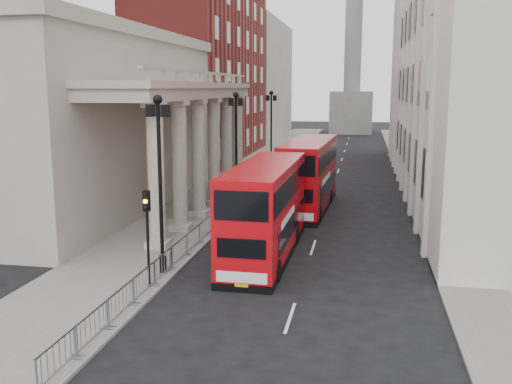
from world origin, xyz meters
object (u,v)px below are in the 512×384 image
Objects in this scene: traffic_light at (147,221)px; bus_far at (309,173)px; bus_near at (266,209)px; pedestrian_b at (197,198)px; pedestrian_c at (201,200)px; monument_column at (353,49)px; pedestrian_a at (162,208)px; lamp_post_north at (271,126)px; lamp_post_mid at (236,141)px; lamp_post_south at (160,172)px.

traffic_light is 18.95m from bus_far.
bus_near is 12.21m from pedestrian_b.
traffic_light is 7.27m from bus_near.
bus_far reaches higher than pedestrian_b.
pedestrian_c reaches higher than pedestrian_b.
bus_near is at bearing -92.30° from bus_far.
pedestrian_a is (-10.22, -78.07, -15.00)m from monument_column.
traffic_light is at bearing -124.32° from bus_near.
monument_column reaches higher than pedestrian_b.
bus_near reaches higher than pedestrian_c.
monument_column is 6.51× the size of lamp_post_north.
bus_far is 8.30m from pedestrian_b.
pedestrian_c is at bearing 97.56° from traffic_light.
pedestrian_b is at bearing -161.42° from bus_far.
lamp_post_mid is 0.73× the size of bus_near.
lamp_post_mid is at bearing -95.24° from monument_column.
pedestrian_c is (1.69, 3.33, -0.05)m from pedestrian_a.
lamp_post_south is 16.00m from lamp_post_mid.
bus_far is (5.35, 0.18, -2.29)m from lamp_post_mid.
bus_far is at bearing 16.84° from pedestrian_c.
bus_far reaches higher than traffic_light.
bus_far reaches higher than pedestrian_c.
bus_near is 11.34m from pedestrian_c.
monument_column is at bearing 85.87° from traffic_light.
bus_far is at bearing 85.75° from bus_near.
pedestrian_b is at bearing 122.04° from pedestrian_c.
lamp_post_mid is 4.84× the size of pedestrian_a.
bus_near is (4.27, 3.91, -2.36)m from lamp_post_south.
monument_column is 4.61× the size of bus_far.
lamp_post_mid is 5.15× the size of pedestrian_c.
lamp_post_south is 2.71m from traffic_light.
pedestrian_c is at bearing 123.00° from pedestrian_b.
pedestrian_a is at bearing -99.31° from lamp_post_north.
bus_far is at bearing 71.71° from lamp_post_south.
lamp_post_north is at bearing -101.85° from pedestrian_b.
lamp_post_mid and lamp_post_north have the same top height.
lamp_post_south is 1.93× the size of traffic_light.
pedestrian_a is 4.20m from pedestrian_b.
bus_near is at bearing -65.61° from pedestrian_a.
lamp_post_north reaches higher than pedestrian_b.
lamp_post_north is at bearing 90.00° from lamp_post_mid.
lamp_post_north reaches higher than bus_near.
lamp_post_north is (0.00, 16.00, 0.00)m from lamp_post_mid.
bus_far is (-1.25, -71.82, -13.36)m from monument_column.
lamp_post_mid is 16.00m from lamp_post_north.
lamp_post_mid is at bearing 30.95° from pedestrian_a.
lamp_post_north reaches higher than bus_far.
bus_near is 10.05m from pedestrian_a.
monument_column is 33.54× the size of pedestrian_c.
lamp_post_mid reaches higher than pedestrian_b.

